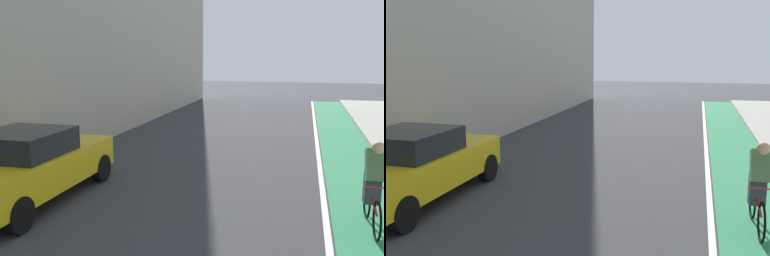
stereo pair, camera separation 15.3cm
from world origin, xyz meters
TOP-DOWN VIEW (x-y plane):
  - ground_plane at (0.00, 13.30)m, footprint 76.11×76.11m
  - bike_lane_paint at (3.58, 15.30)m, footprint 1.60×34.59m
  - lane_divider_stripe at (2.68, 15.30)m, footprint 0.12×34.59m
  - parked_sedan_yellow_cab at (-3.33, 11.36)m, footprint 1.90×4.28m
  - cyclist_trailing at (3.43, 11.68)m, footprint 0.48×1.73m

SIDE VIEW (x-z plane):
  - ground_plane at x=0.00m, z-range 0.00..0.00m
  - bike_lane_paint at x=3.58m, z-range 0.00..0.00m
  - lane_divider_stripe at x=2.68m, z-range 0.00..0.00m
  - parked_sedan_yellow_cab at x=-3.33m, z-range 0.02..1.55m
  - cyclist_trailing at x=3.43m, z-range 0.04..1.66m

